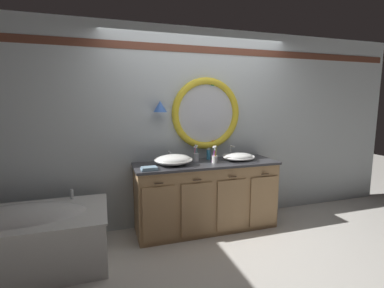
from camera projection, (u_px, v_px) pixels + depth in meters
name	position (u px, v px, depth m)	size (l,w,h in m)	color
ground_plane	(213.00, 237.00, 3.44)	(14.00, 14.00, 0.00)	silver
back_wall_assembly	(198.00, 126.00, 3.79)	(6.40, 0.26, 2.60)	silver
vanity_counter	(206.00, 195.00, 3.62)	(1.84, 0.60, 0.88)	tan
bathtub	(21.00, 237.00, 2.73)	(1.63, 0.90, 0.66)	white
sink_basin_left	(173.00, 160.00, 3.39)	(0.47, 0.47, 0.13)	white
sink_basin_right	(239.00, 157.00, 3.66)	(0.43, 0.43, 0.10)	white
faucet_set_left	(169.00, 157.00, 3.60)	(0.21, 0.14, 0.14)	silver
faucet_set_right	(231.00, 153.00, 3.87)	(0.22, 0.13, 0.18)	silver
toothbrush_holder_left	(196.00, 156.00, 3.62)	(0.08, 0.08, 0.22)	silver
toothbrush_holder_right	(215.00, 158.00, 3.51)	(0.08, 0.08, 0.22)	white
soap_dispenser	(209.00, 154.00, 3.74)	(0.05, 0.06, 0.16)	#388EBC
folded_hand_towel	(149.00, 169.00, 3.15)	(0.19, 0.13, 0.04)	#7593A8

